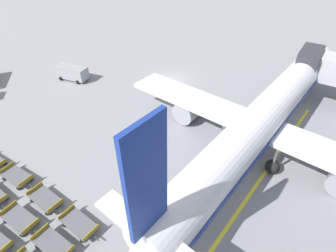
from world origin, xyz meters
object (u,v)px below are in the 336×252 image
(baggage_dolly_row_mid_a_col_d, at_px, (53,245))
(baggage_dolly_row_mid_b_col_b, at_px, (17,176))
(service_van, at_px, (72,73))
(baggage_dolly_row_mid_b_col_d, at_px, (79,224))
(airplane, at_px, (264,118))
(baggage_dolly_row_mid_a_col_c, at_px, (20,219))
(baggage_dolly_row_mid_b_col_c, at_px, (46,199))

(baggage_dolly_row_mid_a_col_d, bearing_deg, baggage_dolly_row_mid_b_col_b, 168.50)
(service_van, distance_m, baggage_dolly_row_mid_b_col_d, 25.00)
(airplane, bearing_deg, baggage_dolly_row_mid_a_col_c, -118.28)
(baggage_dolly_row_mid_b_col_b, bearing_deg, baggage_dolly_row_mid_a_col_d, -11.50)
(baggage_dolly_row_mid_b_col_c, bearing_deg, service_van, 138.06)
(baggage_dolly_row_mid_a_col_d, height_order, baggage_dolly_row_mid_b_col_c, same)
(baggage_dolly_row_mid_b_col_b, bearing_deg, airplane, 49.87)
(baggage_dolly_row_mid_b_col_b, xyz_separation_m, baggage_dolly_row_mid_b_col_c, (4.21, 0.18, 0.00))
(baggage_dolly_row_mid_b_col_b, relative_size, baggage_dolly_row_mid_b_col_c, 1.01)
(baggage_dolly_row_mid_a_col_d, bearing_deg, baggage_dolly_row_mid_b_col_d, 86.97)
(baggage_dolly_row_mid_a_col_d, relative_size, baggage_dolly_row_mid_b_col_d, 1.01)
(airplane, bearing_deg, baggage_dolly_row_mid_b_col_c, -121.49)
(baggage_dolly_row_mid_b_col_c, bearing_deg, baggage_dolly_row_mid_b_col_d, 3.90)
(baggage_dolly_row_mid_a_col_c, distance_m, baggage_dolly_row_mid_b_col_c, 2.21)
(baggage_dolly_row_mid_b_col_d, bearing_deg, baggage_dolly_row_mid_a_col_c, -147.40)
(baggage_dolly_row_mid_b_col_b, bearing_deg, baggage_dolly_row_mid_b_col_d, 3.18)
(service_van, bearing_deg, baggage_dolly_row_mid_b_col_c, -41.94)
(baggage_dolly_row_mid_b_col_c, bearing_deg, baggage_dolly_row_mid_b_col_b, -177.52)
(baggage_dolly_row_mid_b_col_c, xyz_separation_m, baggage_dolly_row_mid_b_col_d, (4.01, 0.27, 0.00))
(baggage_dolly_row_mid_b_col_d, bearing_deg, airplane, 68.65)
(baggage_dolly_row_mid_b_col_b, relative_size, baggage_dolly_row_mid_b_col_d, 1.01)
(baggage_dolly_row_mid_a_col_c, height_order, baggage_dolly_row_mid_b_col_c, same)
(baggage_dolly_row_mid_b_col_c, relative_size, baggage_dolly_row_mid_b_col_d, 1.00)
(airplane, relative_size, baggage_dolly_row_mid_a_col_d, 10.58)
(service_van, height_order, baggage_dolly_row_mid_b_col_c, service_van)
(airplane, height_order, baggage_dolly_row_mid_a_col_c, airplane)
(baggage_dolly_row_mid_a_col_c, height_order, baggage_dolly_row_mid_a_col_d, same)
(service_van, distance_m, baggage_dolly_row_mid_b_col_c, 22.03)
(baggage_dolly_row_mid_b_col_b, height_order, baggage_dolly_row_mid_b_col_d, same)
(baggage_dolly_row_mid_a_col_c, distance_m, baggage_dolly_row_mid_a_col_d, 3.79)
(baggage_dolly_row_mid_a_col_d, bearing_deg, service_van, 140.78)
(service_van, xyz_separation_m, baggage_dolly_row_mid_b_col_d, (20.39, -14.45, -0.59))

